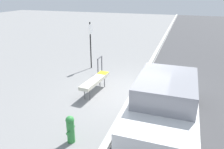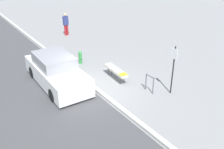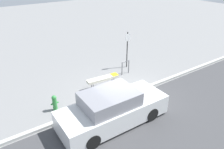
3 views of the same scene
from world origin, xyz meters
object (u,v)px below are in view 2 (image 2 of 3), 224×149
fire_hydrant (80,57)px  pedestrian (66,24)px  bench (116,70)px  bike_rack (150,82)px  parked_car_near (56,71)px  sign_post (173,66)px

fire_hydrant → pedestrian: 6.11m
bench → bike_rack: bike_rack is taller
bench → parked_car_near: bearing=-109.8°
sign_post → pedestrian: (-11.34, -0.04, -0.44)m
bench → pedestrian: pedestrian is taller
fire_hydrant → bench: bearing=10.4°
fire_hydrant → parked_car_near: 2.76m
bike_rack → fire_hydrant: (-4.85, -1.10, -0.09)m
fire_hydrant → pedestrian: pedestrian is taller
pedestrian → bike_rack: bearing=83.1°
bench → bike_rack: size_ratio=2.19×
bike_rack → parked_car_near: size_ratio=0.18×
sign_post → fire_hydrant: (-5.52, -1.83, -0.98)m
bench → bike_rack: 2.02m
bench → parked_car_near: parked_car_near is taller
pedestrian → parked_car_near: size_ratio=0.38×
bench → parked_car_near: size_ratio=0.39×
bike_rack → sign_post: sign_post is taller
bike_rack → pedestrian: bearing=176.3°
fire_hydrant → pedestrian: (-5.82, 1.79, 0.53)m
bike_rack → fire_hydrant: size_ratio=1.08×
bike_rack → pedestrian: 10.70m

